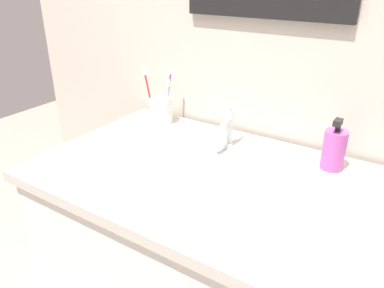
{
  "coord_description": "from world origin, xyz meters",
  "views": [
    {
      "loc": [
        0.48,
        -0.81,
        1.35
      ],
      "look_at": [
        -0.03,
        -0.02,
        0.91
      ],
      "focal_mm": 35.18,
      "sensor_mm": 36.0,
      "label": 1
    }
  ],
  "objects_px": {
    "toothbrush_white": "(167,99)",
    "toothbrush_purple": "(168,91)",
    "faucet": "(227,127)",
    "toothbrush_cup": "(161,110)",
    "soap_dispenser": "(334,149)",
    "toothbrush_red": "(149,92)"
  },
  "relations": [
    {
      "from": "soap_dispenser",
      "to": "faucet",
      "type": "bearing_deg",
      "value": -173.18
    },
    {
      "from": "soap_dispenser",
      "to": "toothbrush_red",
      "type": "bearing_deg",
      "value": -179.44
    },
    {
      "from": "toothbrush_red",
      "to": "toothbrush_white",
      "type": "xyz_separation_m",
      "value": [
        0.08,
        0.01,
        -0.02
      ]
    },
    {
      "from": "toothbrush_cup",
      "to": "toothbrush_red",
      "type": "height_order",
      "value": "toothbrush_red"
    },
    {
      "from": "toothbrush_white",
      "to": "toothbrush_purple",
      "type": "bearing_deg",
      "value": 120.37
    },
    {
      "from": "toothbrush_cup",
      "to": "toothbrush_purple",
      "type": "relative_size",
      "value": 0.49
    },
    {
      "from": "faucet",
      "to": "toothbrush_red",
      "type": "distance_m",
      "value": 0.35
    },
    {
      "from": "toothbrush_white",
      "to": "toothbrush_purple",
      "type": "height_order",
      "value": "toothbrush_purple"
    },
    {
      "from": "toothbrush_purple",
      "to": "toothbrush_white",
      "type": "bearing_deg",
      "value": -59.63
    },
    {
      "from": "toothbrush_red",
      "to": "soap_dispenser",
      "type": "relative_size",
      "value": 1.3
    },
    {
      "from": "faucet",
      "to": "soap_dispenser",
      "type": "xyz_separation_m",
      "value": [
        0.33,
        0.04,
        -0.01
      ]
    },
    {
      "from": "faucet",
      "to": "toothbrush_cup",
      "type": "distance_m",
      "value": 0.31
    },
    {
      "from": "faucet",
      "to": "soap_dispenser",
      "type": "bearing_deg",
      "value": 6.82
    },
    {
      "from": "toothbrush_white",
      "to": "toothbrush_purple",
      "type": "xyz_separation_m",
      "value": [
        -0.03,
        0.04,
        0.01
      ]
    },
    {
      "from": "toothbrush_cup",
      "to": "toothbrush_white",
      "type": "bearing_deg",
      "value": -21.3
    },
    {
      "from": "toothbrush_red",
      "to": "faucet",
      "type": "bearing_deg",
      "value": -5.39
    },
    {
      "from": "faucet",
      "to": "toothbrush_purple",
      "type": "height_order",
      "value": "toothbrush_purple"
    },
    {
      "from": "toothbrush_cup",
      "to": "toothbrush_purple",
      "type": "xyz_separation_m",
      "value": [
        0.01,
        0.03,
        0.07
      ]
    },
    {
      "from": "toothbrush_purple",
      "to": "toothbrush_red",
      "type": "bearing_deg",
      "value": -133.93
    },
    {
      "from": "faucet",
      "to": "toothbrush_cup",
      "type": "xyz_separation_m",
      "value": [
        -0.31,
        0.06,
        -0.02
      ]
    },
    {
      "from": "toothbrush_cup",
      "to": "toothbrush_purple",
      "type": "height_order",
      "value": "toothbrush_purple"
    },
    {
      "from": "faucet",
      "to": "toothbrush_red",
      "type": "xyz_separation_m",
      "value": [
        -0.34,
        0.03,
        0.05
      ]
    }
  ]
}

